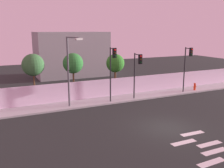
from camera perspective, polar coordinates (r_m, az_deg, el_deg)
name	(u,v)px	position (r m, az deg, el deg)	size (l,w,h in m)	color
ground_plane	(168,128)	(18.89, 12.49, -9.66)	(80.00, 80.00, 0.00)	#222624
sidewalk	(117,99)	(25.48, 1.25, -3.43)	(36.00, 2.40, 0.15)	#B1B1B1
perimeter_wall	(112,87)	(26.37, 0.02, -0.71)	(36.00, 0.18, 1.80)	silver
crosswalk_marking	(209,148)	(16.56, 21.09, -13.45)	(3.70, 4.73, 0.01)	silver
traffic_light_left	(138,66)	(24.23, 5.80, 3.98)	(0.45, 1.63, 4.57)	black
traffic_light_center	(112,63)	(23.27, 0.11, 4.69)	(0.34, 1.13, 5.20)	black
traffic_light_right	(188,60)	(28.26, 16.81, 5.17)	(0.35, 1.08, 4.95)	black
street_lamp_curbside	(70,66)	(22.24, -9.55, 4.13)	(0.87, 2.12, 6.21)	#4C4C51
fire_hydrant	(195,86)	(30.36, 18.25, -0.48)	(0.44, 0.26, 0.84)	red
roadside_tree_leftmost	(33,65)	(25.27, -17.46, 4.12)	(2.13, 2.13, 4.72)	brown
roadside_tree_midleft	(73,63)	(26.08, -8.82, 4.63)	(2.08, 2.08, 4.63)	brown
roadside_tree_midright	(115,63)	(27.82, 0.74, 4.69)	(2.02, 2.02, 4.34)	brown
low_building_distant	(71,54)	(38.92, -9.21, 6.70)	(10.47, 6.00, 6.62)	#969696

